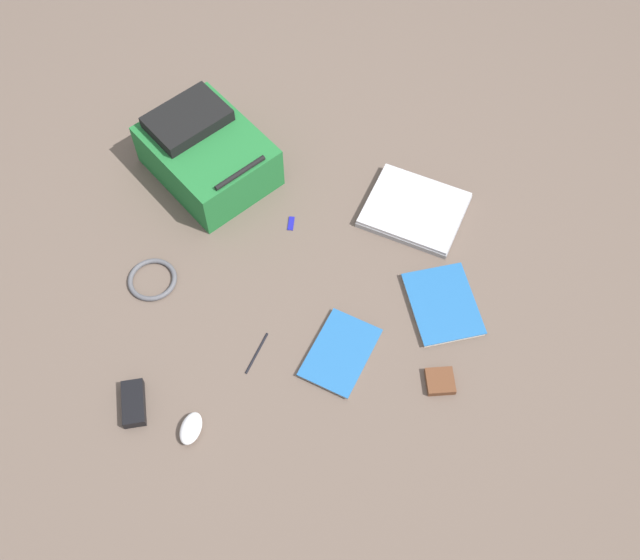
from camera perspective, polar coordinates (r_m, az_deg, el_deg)
The scene contains 11 objects.
ground_plane at distance 2.39m, azimuth -1.08°, elevation 0.51°, with size 4.13×4.13×0.00m, color brown.
backpack at distance 2.58m, azimuth -8.46°, elevation 9.34°, with size 0.51×0.51×0.21m.
laptop at distance 2.52m, azimuth 7.05°, elevation 5.22°, with size 0.37×0.34×0.03m.
book_manual at distance 2.25m, azimuth 1.53°, elevation -5.46°, with size 0.24×0.29×0.02m.
book_comic at distance 2.35m, azimuth 9.15°, elevation -1.81°, with size 0.27×0.30×0.02m.
computer_mouse at distance 2.18m, azimuth -9.60°, elevation -10.86°, with size 0.06×0.10×0.04m, color silver.
cable_coil at distance 2.43m, azimuth -12.39°, elevation 0.03°, with size 0.15×0.15×0.02m, color #4C4C51.
power_brick at distance 2.24m, azimuth -13.73°, elevation -8.92°, with size 0.06×0.13×0.03m, color black.
pen_black at distance 2.26m, azimuth -4.75°, elevation -5.43°, with size 0.01×0.01×0.14m, color black.
earbud_pouch at distance 2.24m, azimuth 8.94°, elevation -7.46°, with size 0.08×0.08×0.02m, color #59331E.
usb_stick at distance 2.49m, azimuth -2.17°, elevation 4.26°, with size 0.02×0.05×0.01m, color #191999.
Camera 1 is at (0.19, -1.22, 2.05)m, focal length 42.92 mm.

